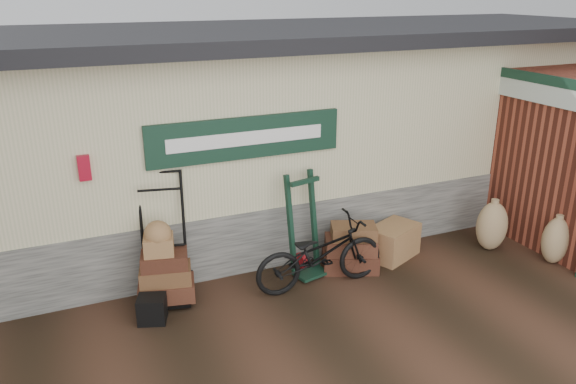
% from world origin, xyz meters
% --- Properties ---
extents(ground, '(80.00, 80.00, 0.00)m').
position_xyz_m(ground, '(0.00, 0.00, 0.00)').
color(ground, black).
rests_on(ground, ground).
extents(station_building, '(14.40, 4.10, 3.20)m').
position_xyz_m(station_building, '(-0.01, 2.74, 1.61)').
color(station_building, '#4C4C47').
rests_on(station_building, ground).
extents(brick_outbuilding, '(1.71, 4.51, 2.62)m').
position_xyz_m(brick_outbuilding, '(4.70, 1.19, 1.30)').
color(brick_outbuilding, maroon).
rests_on(brick_outbuilding, ground).
extents(porter_trolley, '(0.95, 0.79, 1.67)m').
position_xyz_m(porter_trolley, '(-1.49, 0.81, 0.84)').
color(porter_trolley, black).
rests_on(porter_trolley, ground).
extents(green_barrow, '(0.61, 0.55, 1.44)m').
position_xyz_m(green_barrow, '(0.40, 0.68, 0.72)').
color(green_barrow, black).
rests_on(green_barrow, ground).
extents(suitcase_stack, '(0.89, 0.74, 0.68)m').
position_xyz_m(suitcase_stack, '(1.05, 0.51, 0.34)').
color(suitcase_stack, '#3D2013').
rests_on(suitcase_stack, ground).
extents(wicker_hamper, '(0.89, 0.76, 0.49)m').
position_xyz_m(wicker_hamper, '(1.82, 0.60, 0.25)').
color(wicker_hamper, brown).
rests_on(wicker_hamper, ground).
extents(black_trunk, '(0.40, 0.37, 0.33)m').
position_xyz_m(black_trunk, '(-1.78, 0.29, 0.16)').
color(black_trunk, black).
rests_on(black_trunk, ground).
extents(bicycle, '(0.66, 1.82, 1.05)m').
position_xyz_m(bicycle, '(0.43, 0.25, 0.53)').
color(bicycle, black).
rests_on(bicycle, ground).
extents(burlap_sack_left, '(0.54, 0.48, 0.76)m').
position_xyz_m(burlap_sack_left, '(3.32, 0.22, 0.38)').
color(burlap_sack_left, '#92764F').
rests_on(burlap_sack_left, ground).
extents(burlap_sack_right, '(0.50, 0.45, 0.70)m').
position_xyz_m(burlap_sack_right, '(3.85, -0.49, 0.35)').
color(burlap_sack_right, '#92764F').
rests_on(burlap_sack_right, ground).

